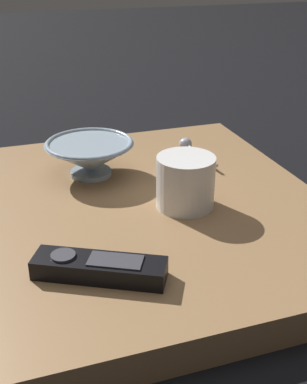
{
  "coord_description": "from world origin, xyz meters",
  "views": [
    {
      "loc": [
        -0.22,
        -0.68,
        0.42
      ],
      "look_at": [
        0.0,
        -0.01,
        0.07
      ],
      "focal_mm": 47.14,
      "sensor_mm": 36.0,
      "label": 1
    }
  ],
  "objects_px": {
    "coffee_mug": "(186,182)",
    "tv_remote_near": "(99,268)",
    "teaspoon": "(188,146)",
    "cereal_bowl": "(90,156)"
  },
  "relations": [
    {
      "from": "teaspoon",
      "to": "tv_remote_near",
      "type": "bearing_deg",
      "value": -126.6
    },
    {
      "from": "teaspoon",
      "to": "tv_remote_near",
      "type": "height_order",
      "value": "tv_remote_near"
    },
    {
      "from": "cereal_bowl",
      "to": "teaspoon",
      "type": "bearing_deg",
      "value": 12.3
    },
    {
      "from": "cereal_bowl",
      "to": "teaspoon",
      "type": "height_order",
      "value": "cereal_bowl"
    },
    {
      "from": "coffee_mug",
      "to": "tv_remote_near",
      "type": "distance_m",
      "value": 0.22
    },
    {
      "from": "tv_remote_near",
      "to": "teaspoon",
      "type": "bearing_deg",
      "value": 53.4
    },
    {
      "from": "coffee_mug",
      "to": "teaspoon",
      "type": "bearing_deg",
      "value": 66.64
    },
    {
      "from": "coffee_mug",
      "to": "tv_remote_near",
      "type": "relative_size",
      "value": 0.54
    },
    {
      "from": "coffee_mug",
      "to": "teaspoon",
      "type": "distance_m",
      "value": 0.23
    },
    {
      "from": "cereal_bowl",
      "to": "coffee_mug",
      "type": "relative_size",
      "value": 1.72
    }
  ]
}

